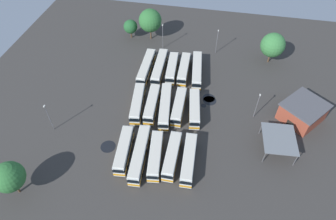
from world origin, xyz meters
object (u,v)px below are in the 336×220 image
object	(u,v)px
bus_row2_slot0	(124,150)
bus_row2_slot1	(140,154)
lamp_post_by_building	(257,105)
bus_row0_slot3	(184,69)
bus_row0_slot1	(160,67)
depot_building	(303,112)
bus_row0_slot0	(146,67)
bus_row1_slot1	(152,104)
bus_row1_slot0	(138,103)
lamp_post_far_corner	(49,117)
tree_west_edge	(130,27)
bus_row2_slot2	(155,156)
bus_row1_slot4	(194,108)
bus_row2_slot3	(172,156)
bus_row2_slot4	(189,159)
bus_row0_slot4	(197,70)
maintenance_shelter	(279,139)
lamp_post_mid_lot	(163,36)
bus_row1_slot2	(165,106)
tree_northeast	(150,21)
tree_south_edge	(9,177)
tree_east_edge	(273,45)
lamp_post_near_entrance	(217,41)
bus_row1_slot3	(179,107)
bus_row0_slot2	(172,68)

from	to	relation	value
bus_row2_slot0	bus_row2_slot1	bearing A→B (deg)	85.08
lamp_post_by_building	bus_row0_slot3	bearing A→B (deg)	-123.21
bus_row0_slot1	depot_building	world-z (taller)	depot_building
bus_row0_slot0	bus_row1_slot1	xyz separation A→B (m)	(14.29, 5.07, -0.00)
bus_row1_slot0	lamp_post_far_corner	bearing A→B (deg)	-59.29
tree_west_edge	bus_row2_slot2	bearing A→B (deg)	22.32
bus_row1_slot4	bus_row2_slot3	xyz separation A→B (m)	(15.16, -2.82, -0.00)
bus_row2_slot4	depot_building	size ratio (longest dim) A/B	0.94
bus_row2_slot2	bus_row0_slot0	bearing A→B (deg)	-162.17
bus_row0_slot4	depot_building	bearing A→B (deg)	67.08
lamp_post_far_corner	bus_row2_slot3	bearing A→B (deg)	83.80
bus_row2_slot2	maintenance_shelter	bearing A→B (deg)	107.96
bus_row2_slot2	lamp_post_far_corner	xyz separation A→B (m)	(-3.89, -26.31, 2.69)
depot_building	lamp_post_mid_lot	xyz separation A→B (m)	(-22.99, -40.06, 2.06)
bus_row1_slot2	tree_northeast	distance (m)	33.96
lamp_post_far_corner	tree_south_edge	size ratio (longest dim) A/B	0.93
bus_row0_slot3	bus_row0_slot4	xyz separation A→B (m)	(-0.28, 3.68, 0.00)
depot_building	tree_east_edge	size ratio (longest dim) A/B	1.38
lamp_post_far_corner	tree_east_edge	bearing A→B (deg)	126.01
lamp_post_near_entrance	tree_south_edge	distance (m)	66.03
bus_row2_slot4	maintenance_shelter	bearing A→B (deg)	113.00
bus_row0_slot1	maintenance_shelter	size ratio (longest dim) A/B	1.55
bus_row0_slot1	tree_east_edge	distance (m)	33.57
lamp_post_by_building	tree_west_edge	xyz separation A→B (m)	(-28.44, -40.22, -0.19)
maintenance_shelter	lamp_post_near_entrance	bearing A→B (deg)	-153.90
bus_row0_slot0	bus_row2_slot4	xyz separation A→B (m)	(28.97, 16.75, -0.00)
depot_building	tree_south_edge	world-z (taller)	tree_south_edge
bus_row1_slot3	lamp_post_far_corner	bearing A→B (deg)	-67.71
lamp_post_near_entrance	lamp_post_far_corner	world-z (taller)	lamp_post_far_corner
bus_row2_slot1	bus_row2_slot3	world-z (taller)	same
bus_row0_slot1	tree_east_edge	bearing A→B (deg)	110.05
bus_row1_slot0	bus_row2_slot1	world-z (taller)	same
bus_row1_slot4	tree_west_edge	bearing A→B (deg)	-140.08
bus_row0_slot2	bus_row1_slot2	bearing A→B (deg)	4.30
bus_row1_slot1	depot_building	bearing A→B (deg)	96.33
bus_row0_slot2	tree_west_edge	bearing A→B (deg)	-133.04
bus_row2_slot2	depot_building	bearing A→B (deg)	120.47
maintenance_shelter	bus_row1_slot3	bearing A→B (deg)	-106.72
depot_building	bus_row1_slot0	bearing A→B (deg)	-83.66
bus_row2_slot4	lamp_post_mid_lot	world-z (taller)	lamp_post_mid_lot
bus_row2_slot2	lamp_post_mid_lot	xyz separation A→B (m)	(-42.25, -7.34, 2.78)
bus_row0_slot4	tree_south_edge	world-z (taller)	tree_south_edge
bus_row0_slot1	tree_west_edge	xyz separation A→B (m)	(-15.87, -13.19, 2.28)
bus_row0_slot3	bus_row1_slot3	bearing A→B (deg)	4.33
bus_row0_slot0	bus_row2_slot0	xyz separation A→B (m)	(29.37, 2.27, -0.00)
bus_row2_slot0	bus_row1_slot4	bearing A→B (deg)	139.20
bus_row1_slot2	bus_row2_slot3	world-z (taller)	same
bus_row0_slot2	tree_northeast	bearing A→B (deg)	-148.00
bus_row0_slot1	tree_south_edge	distance (m)	47.68
bus_row0_slot0	bus_row2_slot1	bearing A→B (deg)	11.43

